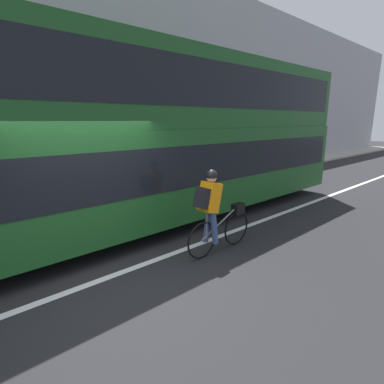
% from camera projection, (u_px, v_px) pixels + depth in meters
% --- Properties ---
extents(ground_plane, '(80.00, 80.00, 0.00)m').
position_uv_depth(ground_plane, '(113.00, 281.00, 4.79)').
color(ground_plane, '#232326').
extents(road_center_line, '(50.00, 0.14, 0.01)m').
position_uv_depth(road_center_line, '(108.00, 277.00, 4.91)').
color(road_center_line, silver).
rests_on(road_center_line, ground_plane).
extents(sidewalk_curb, '(60.00, 1.88, 0.11)m').
position_uv_depth(sidewalk_curb, '(27.00, 209.00, 8.48)').
color(sidewalk_curb, '#A8A399').
rests_on(sidewalk_curb, ground_plane).
extents(bus, '(11.76, 2.47, 4.03)m').
position_uv_depth(bus, '(167.00, 132.00, 7.18)').
color(bus, black).
rests_on(bus, ground_plane).
extents(cyclist_on_bike, '(1.69, 0.32, 1.65)m').
position_uv_depth(cyclist_on_bike, '(214.00, 209.00, 5.59)').
color(cyclist_on_bike, black).
rests_on(cyclist_on_bike, ground_plane).
extents(street_sign_post, '(0.36, 0.09, 2.56)m').
position_uv_depth(street_sign_post, '(189.00, 145.00, 11.98)').
color(street_sign_post, '#59595B').
rests_on(street_sign_post, sidewalk_curb).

